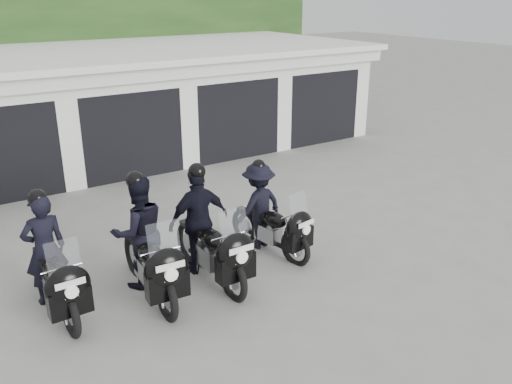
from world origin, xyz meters
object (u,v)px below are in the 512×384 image
police_bike_a (52,265)px  police_bike_c (205,229)px  police_bike_d (264,211)px  police_bike_b (144,242)px

police_bike_a → police_bike_c: bearing=-8.3°
police_bike_a → police_bike_d: (3.77, -0.04, -0.01)m
police_bike_a → police_bike_c: 2.42m
police_bike_c → police_bike_d: 1.41m
police_bike_c → police_bike_b: bearing=175.0°
police_bike_d → police_bike_c: bearing=-178.7°
police_bike_a → police_bike_b: bearing=-10.0°
police_bike_a → police_bike_d: police_bike_a is taller
police_bike_c → police_bike_d: bearing=10.6°
police_bike_c → police_bike_d: size_ratio=1.14×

